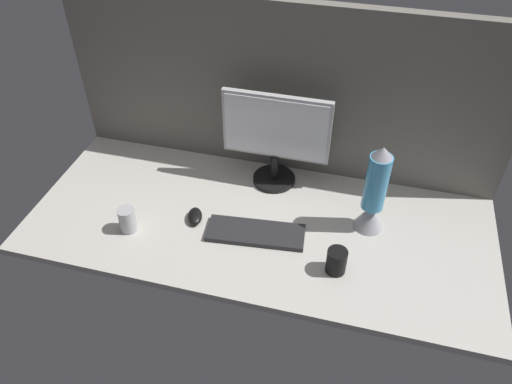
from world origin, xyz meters
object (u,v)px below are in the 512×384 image
monitor (276,136)px  mug_black_travel (336,261)px  mouse (195,216)px  mug_steel (127,220)px  lava_lamp (374,196)px  keyboard (256,233)px

monitor → mug_black_travel: monitor is taller
monitor → mouse: bearing=-127.7°
mug_steel → lava_lamp: bearing=15.8°
monitor → mug_black_travel: bearing=-53.6°
mouse → mug_black_travel: (56.80, -11.82, 3.12)cm
monitor → mug_steel: (-47.22, -43.49, -17.72)cm
keyboard → mug_black_travel: size_ratio=3.84×
monitor → mug_steel: 66.60cm
keyboard → mouse: size_ratio=3.85×
monitor → mug_black_travel: (32.18, -43.70, -18.01)cm
keyboard → mouse: mouse is taller
mug_black_travel → keyboard: bearing=162.9°
mouse → mug_steel: size_ratio=0.94×
keyboard → mouse: bearing=169.3°
mouse → mug_black_travel: bearing=-31.3°
monitor → mug_steel: monitor is taller
monitor → keyboard: size_ratio=1.18×
keyboard → mouse: 25.27cm
mug_black_travel → lava_lamp: lava_lamp is taller
mug_black_travel → lava_lamp: (9.22, 25.31, 10.92)cm
lava_lamp → mug_steel: bearing=-164.2°
lava_lamp → keyboard: bearing=-159.1°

